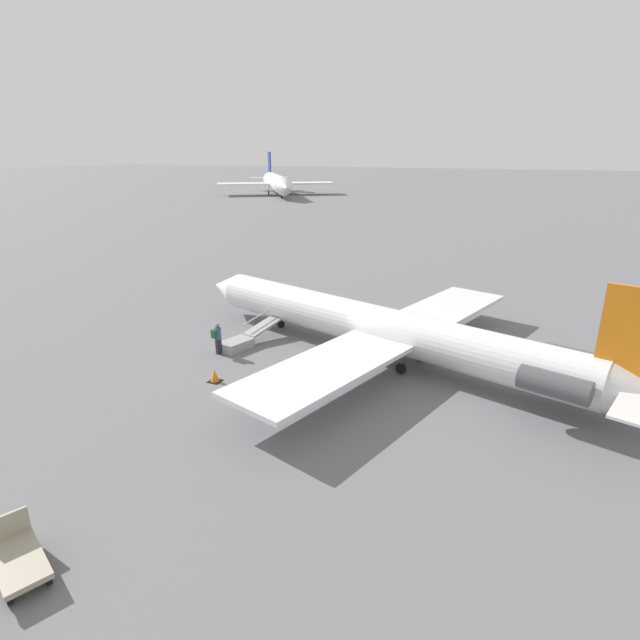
# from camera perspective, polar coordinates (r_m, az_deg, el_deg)

# --- Properties ---
(ground_plane) EXTENTS (600.00, 600.00, 0.00)m
(ground_plane) POSITION_cam_1_polar(r_m,az_deg,el_deg) (26.83, 6.34, -4.17)
(ground_plane) COLOR slate
(airplane_main) EXTENTS (26.52, 20.61, 5.78)m
(airplane_main) POSITION_cam_1_polar(r_m,az_deg,el_deg) (25.80, 7.97, -1.09)
(airplane_main) COLOR silver
(airplane_main) RESTS_ON ground
(airplane_far_right) EXTENTS (27.26, 34.30, 10.10)m
(airplane_far_right) POSITION_cam_1_polar(r_m,az_deg,el_deg) (127.29, -5.04, 15.41)
(airplane_far_right) COLOR white
(airplane_far_right) RESTS_ON ground
(boarding_stairs) EXTENTS (2.09, 4.13, 1.52)m
(boarding_stairs) POSITION_cam_1_polar(r_m,az_deg,el_deg) (28.20, -8.93, -2.35)
(boarding_stairs) COLOR #99999E
(boarding_stairs) RESTS_ON ground
(passenger) EXTENTS (0.42, 0.56, 1.74)m
(passenger) POSITION_cam_1_polar(r_m,az_deg,el_deg) (27.21, -11.64, -1.86)
(passenger) COLOR #23232D
(passenger) RESTS_ON ground
(luggage_cart) EXTENTS (2.46, 1.90, 1.22)m
(luggage_cart) POSITION_cam_1_polar(r_m,az_deg,el_deg) (16.26, -31.28, -22.20)
(luggage_cart) COLOR #9E937F
(luggage_cart) RESTS_ON ground
(traffic_cone_near_stairs) EXTENTS (0.57, 0.57, 0.62)m
(traffic_cone_near_stairs) POSITION_cam_1_polar(r_m,az_deg,el_deg) (24.31, -11.94, -6.26)
(traffic_cone_near_stairs) COLOR black
(traffic_cone_near_stairs) RESTS_ON ground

